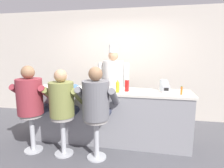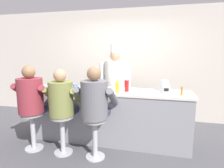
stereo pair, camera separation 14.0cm
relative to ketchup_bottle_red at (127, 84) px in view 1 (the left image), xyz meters
The scene contains 16 objects.
ground_plane 1.18m from the ketchup_bottle_red, 139.39° to the right, with size 20.00×20.00×0.00m, color #4C4C51.
wall_back 1.54m from the ketchup_bottle_red, 102.88° to the left, with size 10.00×0.06×2.70m.
diner_counter 0.69m from the ketchup_bottle_red, behind, with size 2.93×0.66×0.97m.
ketchup_bottle_red is the anchor object (origin of this frame).
mustard_bottle_yellow 0.19m from the ketchup_bottle_red, 140.07° to the right, with size 0.06×0.06×0.23m.
hot_sauce_bottle_orange 0.91m from the ketchup_bottle_red, ahead, with size 0.03×0.03×0.14m.
water_pitcher_clear 0.67m from the ketchup_bottle_red, 16.68° to the left, with size 0.16×0.14×0.20m.
breakfast_plate 0.56m from the ketchup_bottle_red, 166.06° to the right, with size 0.24×0.24×0.05m.
cereal_bowl 1.33m from the ketchup_bottle_red, behind, with size 0.15×0.15×0.05m.
coffee_mug_blue 0.99m from the ketchup_bottle_red, behind, with size 0.13×0.09×0.08m.
cup_stack_steel 0.62m from the ketchup_bottle_red, behind, with size 0.10×0.10×0.41m.
napkin_dispenser_chrome 0.67m from the ketchup_bottle_red, ahead, with size 0.12×0.07×0.14m.
diner_seated_maroon 1.63m from the ketchup_bottle_red, 159.60° to the right, with size 0.62×0.61×1.45m.
diner_seated_olive 1.13m from the ketchup_bottle_red, 149.37° to the right, with size 0.58×0.58×1.40m.
diner_seated_grey 0.72m from the ketchup_bottle_red, 125.16° to the right, with size 0.62×0.61×1.45m.
cook_in_whites_near 0.96m from the ketchup_bottle_red, 115.54° to the left, with size 0.71×0.45×1.81m.
Camera 1 is at (0.72, -2.94, 1.66)m, focal length 30.00 mm.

